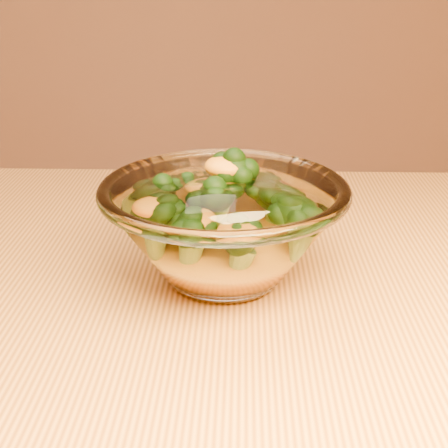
% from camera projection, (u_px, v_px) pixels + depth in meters
% --- Properties ---
extents(glass_bowl, '(0.21, 0.21, 0.09)m').
position_uv_depth(glass_bowl, '(224.00, 229.00, 0.52)').
color(glass_bowl, white).
rests_on(glass_bowl, table).
extents(cheese_sauce, '(0.12, 0.12, 0.03)m').
position_uv_depth(cheese_sauce, '(224.00, 250.00, 0.53)').
color(cheese_sauce, orange).
rests_on(cheese_sauce, glass_bowl).
extents(broccoli_heap, '(0.14, 0.12, 0.08)m').
position_uv_depth(broccoli_heap, '(220.00, 208.00, 0.52)').
color(broccoli_heap, black).
rests_on(broccoli_heap, cheese_sauce).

